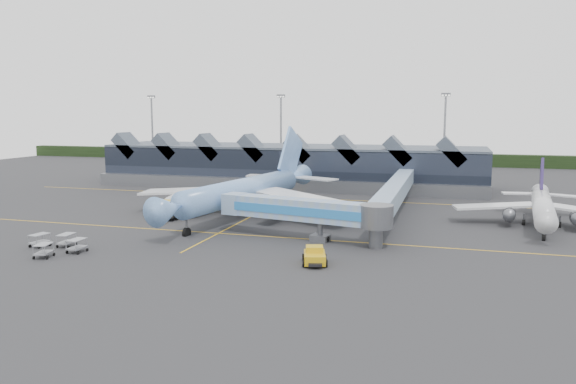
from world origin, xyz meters
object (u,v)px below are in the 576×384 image
(fuel_truck, at_px, (175,204))
(pushback_tug, at_px, (315,256))
(jet_bridge, at_px, (313,212))
(main_airliner, at_px, (247,190))
(regional_jet, at_px, (542,206))

(fuel_truck, relative_size, pushback_tug, 2.28)
(jet_bridge, relative_size, pushback_tug, 5.19)
(jet_bridge, height_order, pushback_tug, jet_bridge)
(fuel_truck, height_order, pushback_tug, fuel_truck)
(main_airliner, xyz_separation_m, regional_jet, (46.66, 4.76, -1.25))
(jet_bridge, bearing_deg, pushback_tug, -63.47)
(jet_bridge, xyz_separation_m, fuel_truck, (-26.89, 11.38, -1.90))
(regional_jet, xyz_separation_m, fuel_truck, (-58.45, -8.17, -1.13))
(jet_bridge, xyz_separation_m, pushback_tug, (3.07, -11.70, -3.08))
(pushback_tug, bearing_deg, regional_jet, 32.15)
(jet_bridge, distance_m, pushback_tug, 12.48)
(fuel_truck, bearing_deg, jet_bridge, -32.78)
(regional_jet, height_order, pushback_tug, regional_jet)
(regional_jet, relative_size, pushback_tug, 6.05)
(main_airliner, xyz_separation_m, fuel_truck, (-11.79, -3.42, -2.38))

